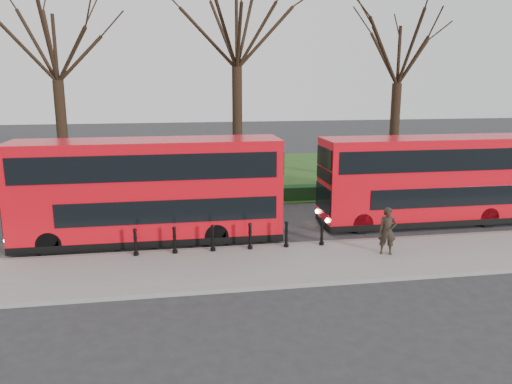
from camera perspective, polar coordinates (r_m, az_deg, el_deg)
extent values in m
plane|color=#28282B|center=(20.86, -3.93, -5.82)|extent=(120.00, 120.00, 0.00)
cube|color=gray|center=(18.03, -2.97, -8.60)|extent=(60.00, 4.00, 0.15)
cube|color=slate|center=(19.90, -3.64, -6.52)|extent=(60.00, 0.25, 0.16)
cube|color=#264617|center=(35.36, -6.36, 1.92)|extent=(60.00, 18.00, 0.06)
cube|color=black|center=(27.28, -5.37, -0.51)|extent=(60.00, 0.90, 0.80)
cube|color=yellow|center=(20.20, -3.73, -6.43)|extent=(60.00, 0.10, 0.01)
cube|color=yellow|center=(20.39, -3.79, -6.25)|extent=(60.00, 0.10, 0.01)
cylinder|color=black|center=(30.49, -21.20, 5.61)|extent=(0.60, 0.60, 6.59)
cylinder|color=black|center=(30.09, -2.14, 7.11)|extent=(0.60, 0.60, 7.35)
cylinder|color=black|center=(32.95, 15.49, 6.32)|extent=(0.60, 0.60, 6.40)
cylinder|color=black|center=(19.35, -13.61, -5.64)|extent=(0.15, 0.15, 1.00)
cylinder|color=black|center=(19.29, -9.29, -5.49)|extent=(0.15, 0.15, 1.00)
cylinder|color=black|center=(19.34, -4.96, -5.32)|extent=(0.15, 0.15, 1.00)
cylinder|color=black|center=(19.50, -0.69, -5.12)|extent=(0.15, 0.15, 1.00)
cylinder|color=black|center=(19.77, 3.49, -4.90)|extent=(0.15, 0.15, 1.00)
cylinder|color=black|center=(20.13, 7.54, -4.65)|extent=(0.15, 0.15, 1.00)
cube|color=red|center=(20.76, -12.13, 0.43)|extent=(10.68, 2.43, 3.93)
cube|color=black|center=(21.28, -11.88, -4.87)|extent=(10.70, 2.45, 0.29)
cube|color=black|center=(19.72, -9.92, -2.23)|extent=(8.54, 0.04, 0.92)
cube|color=black|center=(19.37, -12.42, 2.69)|extent=(10.10, 0.04, 1.02)
cube|color=black|center=(21.63, -26.49, 0.71)|extent=(0.06, 2.14, 0.53)
cylinder|color=black|center=(20.74, -22.56, -5.51)|extent=(0.97, 0.29, 0.97)
cylinder|color=black|center=(22.73, -21.40, -3.85)|extent=(0.97, 0.29, 0.97)
cylinder|color=black|center=(20.24, -4.55, -4.97)|extent=(0.97, 0.29, 0.97)
cylinder|color=black|center=(22.28, -5.05, -3.32)|extent=(0.97, 0.29, 0.97)
cube|color=red|center=(24.42, 19.23, 1.55)|extent=(10.14, 2.30, 3.73)
cube|color=black|center=(24.84, 18.91, -2.78)|extent=(10.16, 2.32, 0.28)
cube|color=black|center=(23.94, 21.98, -0.52)|extent=(8.11, 0.04, 0.88)
cube|color=black|center=(23.27, 20.77, 3.39)|extent=(9.59, 0.04, 0.97)
cube|color=black|center=(22.38, 7.77, 1.96)|extent=(0.06, 2.03, 0.51)
cylinder|color=black|center=(22.41, 12.04, -3.52)|extent=(0.92, 0.28, 0.92)
cylinder|color=black|center=(24.23, 10.30, -2.21)|extent=(0.92, 0.28, 0.92)
cylinder|color=black|center=(25.25, 25.01, -2.62)|extent=(0.92, 0.28, 0.92)
cylinder|color=black|center=(26.89, 22.60, -1.52)|extent=(0.92, 0.28, 0.92)
imported|color=black|center=(19.47, 14.80, -4.34)|extent=(0.76, 0.61, 1.81)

